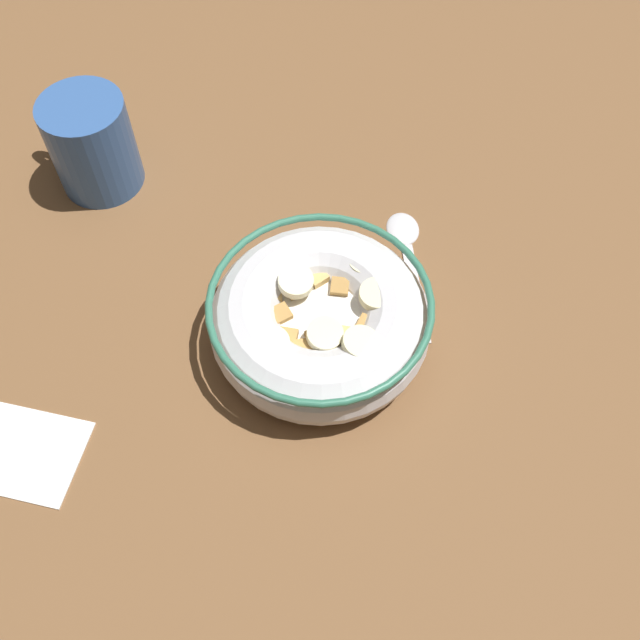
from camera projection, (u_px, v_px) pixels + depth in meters
ground_plane at (320, 345)px, 62.56cm from camera, size 119.22×119.22×2.00cm
cereal_bowl at (320, 319)px, 59.06cm from camera, size 17.76×17.76×5.98cm
spoon at (407, 245)px, 66.54cm from camera, size 10.29×12.37×0.80cm
coffee_mug at (91, 144)px, 67.37cm from camera, size 10.65×7.70×9.11cm
folded_napkin at (6, 448)px, 56.41cm from camera, size 13.43×10.62×0.30cm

